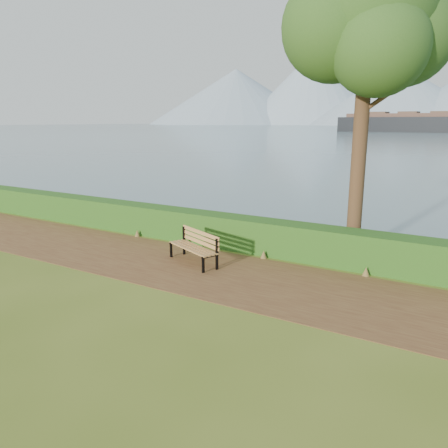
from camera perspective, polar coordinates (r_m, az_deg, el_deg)
The scene contains 5 objects.
ground at distance 11.86m, azimuth -6.17°, elevation -5.90°, with size 140.00×140.00×0.00m, color #4D621C.
path at distance 12.09m, azimuth -5.32°, elevation -5.48°, with size 40.00×3.40×0.01m, color #57311D.
hedge at distance 13.79m, azimuth 0.22°, elevation -0.89°, with size 32.00×0.85×1.00m, color #1D4413.
bench at distance 12.20m, azimuth -3.72°, elevation -2.73°, with size 1.86×1.19×0.90m.
tree at distance 12.97m, azimuth 18.31°, elevation 24.09°, with size 4.28×3.64×8.68m.
Camera 1 is at (6.74, -8.94, 3.90)m, focal length 35.00 mm.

